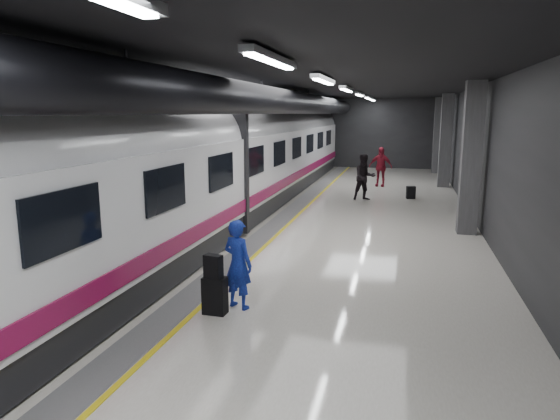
# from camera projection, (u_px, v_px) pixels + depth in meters

# --- Properties ---
(ground) EXTENTS (40.00, 40.00, 0.00)m
(ground) POSITION_uv_depth(u_px,v_px,m) (306.00, 240.00, 14.32)
(ground) COLOR silver
(ground) RESTS_ON ground
(platform_hall) EXTENTS (10.02, 40.02, 4.51)m
(platform_hall) POSITION_uv_depth(u_px,v_px,m) (304.00, 114.00, 14.62)
(platform_hall) COLOR black
(platform_hall) RESTS_ON ground
(train) EXTENTS (3.05, 38.00, 4.05)m
(train) POSITION_uv_depth(u_px,v_px,m) (199.00, 165.00, 14.70)
(train) COLOR black
(train) RESTS_ON ground
(traveler_main) EXTENTS (0.72, 0.60, 1.68)m
(traveler_main) POSITION_uv_depth(u_px,v_px,m) (238.00, 264.00, 9.19)
(traveler_main) COLOR #193EBF
(traveler_main) RESTS_ON ground
(suitcase_main) EXTENTS (0.43, 0.28, 0.68)m
(suitcase_main) POSITION_uv_depth(u_px,v_px,m) (215.00, 296.00, 9.00)
(suitcase_main) COLOR black
(suitcase_main) RESTS_ON ground
(shoulder_bag) EXTENTS (0.35, 0.24, 0.43)m
(shoulder_bag) POSITION_uv_depth(u_px,v_px,m) (213.00, 267.00, 8.85)
(shoulder_bag) COLOR black
(shoulder_bag) RESTS_ON suitcase_main
(traveler_far_a) EXTENTS (1.15, 1.05, 1.92)m
(traveler_far_a) POSITION_uv_depth(u_px,v_px,m) (364.00, 177.00, 20.68)
(traveler_far_a) COLOR black
(traveler_far_a) RESTS_ON ground
(traveler_far_b) EXTENTS (1.19, 0.62, 1.94)m
(traveler_far_b) POSITION_uv_depth(u_px,v_px,m) (380.00, 167.00, 24.65)
(traveler_far_b) COLOR maroon
(traveler_far_b) RESTS_ON ground
(suitcase_far) EXTENTS (0.41, 0.31, 0.53)m
(suitcase_far) POSITION_uv_depth(u_px,v_px,m) (411.00, 192.00, 21.15)
(suitcase_far) COLOR black
(suitcase_far) RESTS_ON ground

